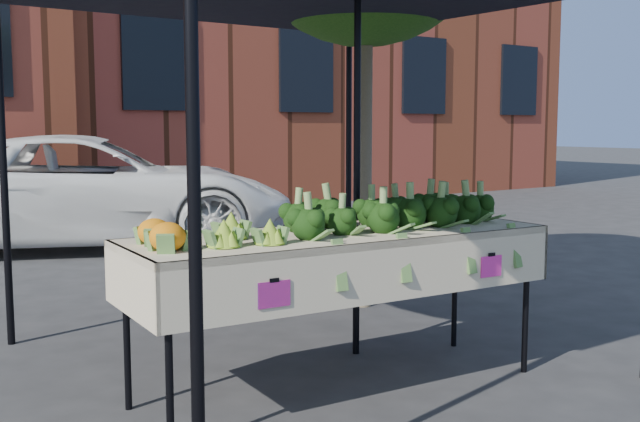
% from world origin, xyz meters
% --- Properties ---
extents(ground, '(90.00, 90.00, 0.00)m').
position_xyz_m(ground, '(0.00, 0.00, 0.00)').
color(ground, '#272729').
extents(table, '(2.45, 0.97, 0.90)m').
position_xyz_m(table, '(-0.10, -0.13, 0.45)').
color(table, beige).
rests_on(table, ground).
extents(canopy, '(3.16, 3.16, 2.74)m').
position_xyz_m(canopy, '(0.04, 0.44, 1.37)').
color(canopy, black).
rests_on(canopy, ground).
extents(broccoli_heap, '(1.52, 0.55, 0.23)m').
position_xyz_m(broccoli_heap, '(0.26, -0.10, 1.02)').
color(broccoli_heap, black).
rests_on(broccoli_heap, table).
extents(romanesco_cluster, '(0.41, 0.45, 0.18)m').
position_xyz_m(romanesco_cluster, '(-0.77, -0.14, 0.99)').
color(romanesco_cluster, '#9BBE2E').
rests_on(romanesco_cluster, table).
extents(cauliflower_pair, '(0.21, 0.41, 0.16)m').
position_xyz_m(cauliflower_pair, '(-1.14, -0.06, 0.98)').
color(cauliflower_pair, orange).
rests_on(cauliflower_pair, table).
extents(vehicle, '(2.16, 2.65, 4.97)m').
position_xyz_m(vehicle, '(0.47, 5.83, 2.48)').
color(vehicle, white).
rests_on(vehicle, ground).
extents(street_tree, '(1.89, 1.89, 3.73)m').
position_xyz_m(street_tree, '(1.25, 1.37, 1.86)').
color(street_tree, '#1E4C14').
rests_on(street_tree, ground).
extents(building_right, '(12.00, 8.00, 8.50)m').
position_xyz_m(building_right, '(7.00, 12.50, 4.25)').
color(building_right, brown).
rests_on(building_right, ground).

